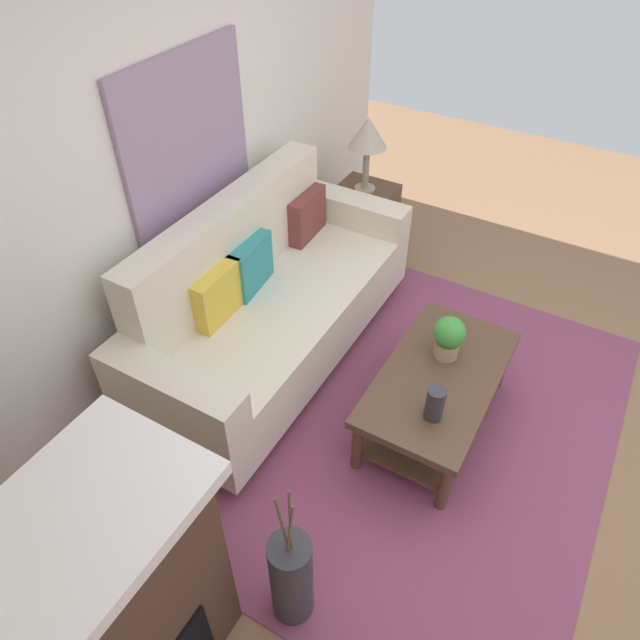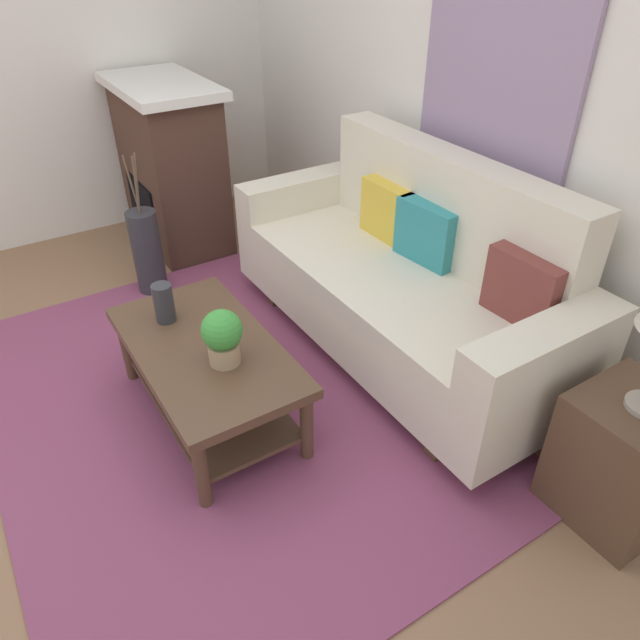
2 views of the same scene
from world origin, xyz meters
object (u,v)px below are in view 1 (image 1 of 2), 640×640
at_px(throw_pillow_mustard, 217,295).
at_px(coffee_table, 437,388).
at_px(table_lamp, 368,135).
at_px(floor_vase, 291,579).
at_px(throw_pillow_maroon, 306,215).
at_px(fireplace, 96,626).
at_px(potted_plant_tabletop, 449,336).
at_px(tabletop_vase, 435,403).
at_px(framed_painting, 187,135).
at_px(side_table, 363,221).
at_px(couch, 270,303).
at_px(throw_pillow_teal, 250,265).

xyz_separation_m(throw_pillow_mustard, coffee_table, (0.29, -1.27, -0.37)).
height_order(table_lamp, floor_vase, table_lamp).
height_order(throw_pillow_maroon, fireplace, fireplace).
distance_m(potted_plant_tabletop, floor_vase, 1.50).
xyz_separation_m(throw_pillow_maroon, tabletop_vase, (-0.99, -1.34, -0.15)).
height_order(fireplace, framed_painting, framed_painting).
relative_size(fireplace, framed_painting, 1.18).
distance_m(coffee_table, potted_plant_tabletop, 0.30).
xyz_separation_m(throw_pillow_mustard, side_table, (1.69, -0.10, -0.40)).
bearing_deg(table_lamp, potted_plant_tabletop, -137.42).
distance_m(couch, throw_pillow_maroon, 0.71).
height_order(table_lamp, fireplace, fireplace).
bearing_deg(coffee_table, framed_painting, 88.67).
xyz_separation_m(couch, throw_pillow_maroon, (0.66, 0.13, 0.25)).
height_order(potted_plant_tabletop, side_table, potted_plant_tabletop).
height_order(throw_pillow_teal, floor_vase, throw_pillow_teal).
distance_m(throw_pillow_mustard, tabletop_vase, 1.35).
relative_size(coffee_table, table_lamp, 1.93).
bearing_deg(coffee_table, potted_plant_tabletop, 11.53).
bearing_deg(throw_pillow_mustard, throw_pillow_teal, 0.00).
bearing_deg(throw_pillow_mustard, coffee_table, -77.14).
bearing_deg(fireplace, framed_painting, 27.91).
height_order(potted_plant_tabletop, framed_painting, framed_painting).
bearing_deg(floor_vase, coffee_table, -6.67).
distance_m(throw_pillow_mustard, coffee_table, 1.36).
distance_m(tabletop_vase, side_table, 2.12).
bearing_deg(side_table, throw_pillow_maroon, 171.97).
bearing_deg(couch, framed_painting, 90.00).
bearing_deg(table_lamp, throw_pillow_mustard, 176.62).
relative_size(table_lamp, framed_painting, 0.58).
bearing_deg(coffee_table, floor_vase, 173.33).
xyz_separation_m(tabletop_vase, table_lamp, (1.69, 1.24, 0.47)).
bearing_deg(coffee_table, couch, 88.12).
distance_m(couch, framed_painting, 1.10).
bearing_deg(table_lamp, side_table, -135.00).
bearing_deg(throw_pillow_mustard, couch, -21.06).
xyz_separation_m(throw_pillow_mustard, framed_painting, (0.33, 0.34, 0.75)).
bearing_deg(throw_pillow_maroon, framed_painting, 152.56).
bearing_deg(throw_pillow_mustard, tabletop_vase, -90.04).
bearing_deg(floor_vase, throw_pillow_teal, 39.83).
bearing_deg(potted_plant_tabletop, coffee_table, -168.47).
xyz_separation_m(couch, side_table, (1.36, 0.03, -0.15)).
height_order(couch, throw_pillow_teal, couch).
distance_m(coffee_table, floor_vase, 1.32).
bearing_deg(table_lamp, floor_vase, -159.34).
relative_size(throw_pillow_maroon, fireplace, 0.31).
xyz_separation_m(throw_pillow_teal, fireplace, (-1.94, -0.69, -0.09)).
relative_size(potted_plant_tabletop, framed_painting, 0.27).
xyz_separation_m(throw_pillow_mustard, tabletop_vase, (-0.00, -1.34, -0.15)).
bearing_deg(floor_vase, fireplace, 144.33).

